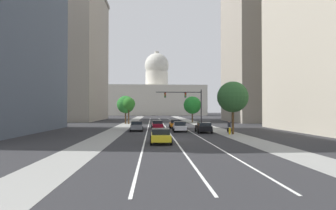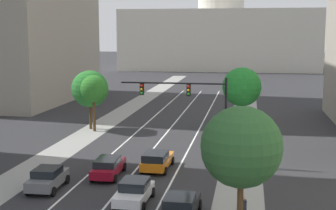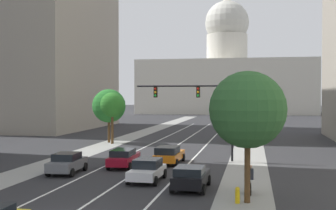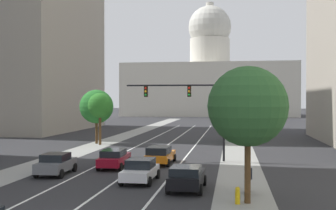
{
  "view_description": "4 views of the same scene",
  "coord_description": "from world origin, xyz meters",
  "px_view_note": "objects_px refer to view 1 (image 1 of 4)",
  "views": [
    {
      "loc": [
        -2.44,
        -29.91,
        3.36
      ],
      "look_at": [
        0.51,
        20.42,
        4.21
      ],
      "focal_mm": 28.16,
      "sensor_mm": 36.0,
      "label": 1
    },
    {
      "loc": [
        8.71,
        -19.45,
        10.85
      ],
      "look_at": [
        2.39,
        18.39,
        5.09
      ],
      "focal_mm": 52.52,
      "sensor_mm": 36.0,
      "label": 2
    },
    {
      "loc": [
        8.71,
        -18.96,
        5.83
      ],
      "look_at": [
        0.33,
        23.89,
        4.86
      ],
      "focal_mm": 46.96,
      "sensor_mm": 36.0,
      "label": 3
    },
    {
      "loc": [
        7.61,
        -17.4,
        5.42
      ],
      "look_at": [
        2.13,
        18.67,
        4.93
      ],
      "focal_mm": 45.62,
      "sensor_mm": 36.0,
      "label": 4
    }
  ],
  "objects_px": {
    "cyclist": "(229,127)",
    "street_tree_mid_right": "(233,97)",
    "car_orange": "(175,124)",
    "street_tree_mid_left": "(129,104)",
    "car_gray": "(137,126)",
    "street_tree_near_right": "(192,105)",
    "street_tree_near_left": "(126,105)",
    "car_crimson": "(157,124)",
    "car_black": "(204,127)",
    "traffic_signal_mast": "(187,100)",
    "car_white": "(180,126)",
    "capitol_building": "(157,96)",
    "car_yellow": "(161,136)",
    "fire_hydrant": "(230,131)"
  },
  "relations": [
    {
      "from": "cyclist",
      "to": "street_tree_mid_right",
      "type": "height_order",
      "value": "street_tree_mid_right"
    },
    {
      "from": "car_orange",
      "to": "street_tree_mid_left",
      "type": "xyz_separation_m",
      "value": [
        -9.6,
        13.79,
        3.85
      ]
    },
    {
      "from": "car_gray",
      "to": "street_tree_near_right",
      "type": "relative_size",
      "value": 0.61
    },
    {
      "from": "car_gray",
      "to": "street_tree_near_left",
      "type": "distance_m",
      "value": 21.72
    },
    {
      "from": "car_crimson",
      "to": "street_tree_near_right",
      "type": "height_order",
      "value": "street_tree_near_right"
    },
    {
      "from": "car_crimson",
      "to": "cyclist",
      "type": "xyz_separation_m",
      "value": [
        10.17,
        -7.88,
        0.07
      ]
    },
    {
      "from": "car_orange",
      "to": "cyclist",
      "type": "distance_m",
      "value": 12.38
    },
    {
      "from": "car_black",
      "to": "traffic_signal_mast",
      "type": "relative_size",
      "value": 0.48
    },
    {
      "from": "car_white",
      "to": "car_gray",
      "type": "bearing_deg",
      "value": 76.41
    },
    {
      "from": "street_tree_mid_right",
      "to": "traffic_signal_mast",
      "type": "bearing_deg",
      "value": 105.82
    },
    {
      "from": "capitol_building",
      "to": "car_black",
      "type": "relative_size",
      "value": 13.03
    },
    {
      "from": "car_yellow",
      "to": "street_tree_near_left",
      "type": "distance_m",
      "value": 37.2
    },
    {
      "from": "capitol_building",
      "to": "traffic_signal_mast",
      "type": "xyz_separation_m",
      "value": [
        4.15,
        -105.95,
        -5.89
      ]
    },
    {
      "from": "car_crimson",
      "to": "street_tree_near_left",
      "type": "distance_m",
      "value": 19.2
    },
    {
      "from": "cyclist",
      "to": "street_tree_mid_right",
      "type": "relative_size",
      "value": 0.24
    },
    {
      "from": "fire_hydrant",
      "to": "street_tree_near_left",
      "type": "height_order",
      "value": "street_tree_near_left"
    },
    {
      "from": "car_white",
      "to": "street_tree_mid_right",
      "type": "relative_size",
      "value": 0.58
    },
    {
      "from": "street_tree_mid_left",
      "to": "street_tree_near_right",
      "type": "bearing_deg",
      "value": 21.93
    },
    {
      "from": "car_black",
      "to": "cyclist",
      "type": "xyz_separation_m",
      "value": [
        3.61,
        -0.51,
        0.07
      ]
    },
    {
      "from": "car_black",
      "to": "car_yellow",
      "type": "relative_size",
      "value": 1.0
    },
    {
      "from": "capitol_building",
      "to": "street_tree_near_left",
      "type": "bearing_deg",
      "value": -95.38
    },
    {
      "from": "car_crimson",
      "to": "cyclist",
      "type": "height_order",
      "value": "cyclist"
    },
    {
      "from": "car_white",
      "to": "cyclist",
      "type": "bearing_deg",
      "value": -109.34
    },
    {
      "from": "car_gray",
      "to": "fire_hydrant",
      "type": "xyz_separation_m",
      "value": [
        12.79,
        -6.74,
        -0.33
      ]
    },
    {
      "from": "car_gray",
      "to": "car_crimson",
      "type": "relative_size",
      "value": 0.87
    },
    {
      "from": "car_yellow",
      "to": "car_orange",
      "type": "bearing_deg",
      "value": -8.83
    },
    {
      "from": "car_gray",
      "to": "car_white",
      "type": "height_order",
      "value": "car_gray"
    },
    {
      "from": "car_gray",
      "to": "street_tree_near_right",
      "type": "height_order",
      "value": "street_tree_near_right"
    },
    {
      "from": "fire_hydrant",
      "to": "street_tree_mid_left",
      "type": "xyz_separation_m",
      "value": [
        -15.83,
        26.56,
        4.19
      ]
    },
    {
      "from": "car_gray",
      "to": "street_tree_mid_left",
      "type": "bearing_deg",
      "value": 6.63
    },
    {
      "from": "car_black",
      "to": "street_tree_near_left",
      "type": "height_order",
      "value": "street_tree_near_left"
    },
    {
      "from": "car_orange",
      "to": "street_tree_near_left",
      "type": "distance_m",
      "value": 18.66
    },
    {
      "from": "car_crimson",
      "to": "fire_hydrant",
      "type": "relative_size",
      "value": 5.19
    },
    {
      "from": "cyclist",
      "to": "car_white",
      "type": "bearing_deg",
      "value": 66.47
    },
    {
      "from": "car_crimson",
      "to": "fire_hydrant",
      "type": "height_order",
      "value": "car_crimson"
    },
    {
      "from": "car_black",
      "to": "car_orange",
      "type": "distance_m",
      "value": 10.31
    },
    {
      "from": "capitol_building",
      "to": "fire_hydrant",
      "type": "height_order",
      "value": "capitol_building"
    },
    {
      "from": "capitol_building",
      "to": "street_tree_near_right",
      "type": "bearing_deg",
      "value": -84.92
    },
    {
      "from": "car_gray",
      "to": "fire_hydrant",
      "type": "bearing_deg",
      "value": -119.9
    },
    {
      "from": "capitol_building",
      "to": "car_crimson",
      "type": "relative_size",
      "value": 11.63
    },
    {
      "from": "street_tree_mid_left",
      "to": "cyclist",
      "type": "bearing_deg",
      "value": -55.59
    },
    {
      "from": "car_gray",
      "to": "street_tree_mid_left",
      "type": "distance_m",
      "value": 20.42
    },
    {
      "from": "car_crimson",
      "to": "car_orange",
      "type": "xyz_separation_m",
      "value": [
        3.27,
        2.4,
        0.02
      ]
    },
    {
      "from": "capitol_building",
      "to": "fire_hydrant",
      "type": "bearing_deg",
      "value": -86.28
    },
    {
      "from": "car_gray",
      "to": "traffic_signal_mast",
      "type": "xyz_separation_m",
      "value": [
        9.07,
        8.46,
        4.38
      ]
    },
    {
      "from": "capitol_building",
      "to": "street_tree_near_right",
      "type": "relative_size",
      "value": 8.13
    },
    {
      "from": "traffic_signal_mast",
      "to": "street_tree_mid_right",
      "type": "distance_m",
      "value": 15.52
    },
    {
      "from": "car_crimson",
      "to": "street_tree_near_left",
      "type": "xyz_separation_m",
      "value": [
        -7.16,
        17.42,
        3.74
      ]
    },
    {
      "from": "car_crimson",
      "to": "street_tree_near_left",
      "type": "bearing_deg",
      "value": 20.18
    },
    {
      "from": "car_crimson",
      "to": "car_white",
      "type": "height_order",
      "value": "car_white"
    }
  ]
}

